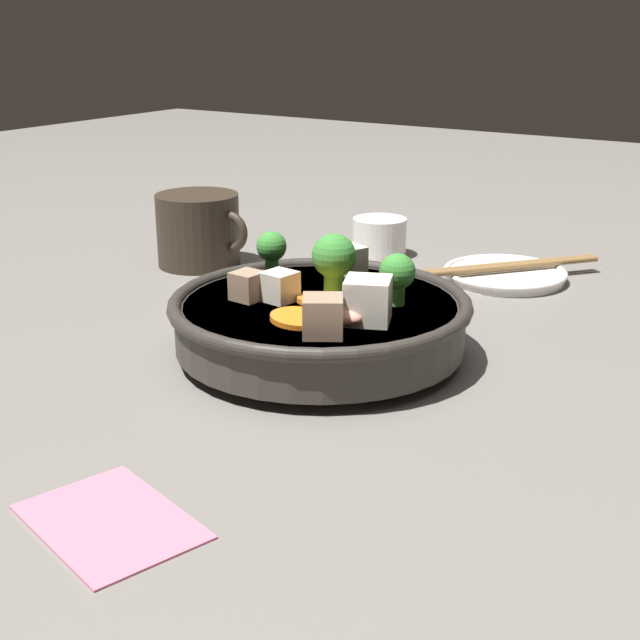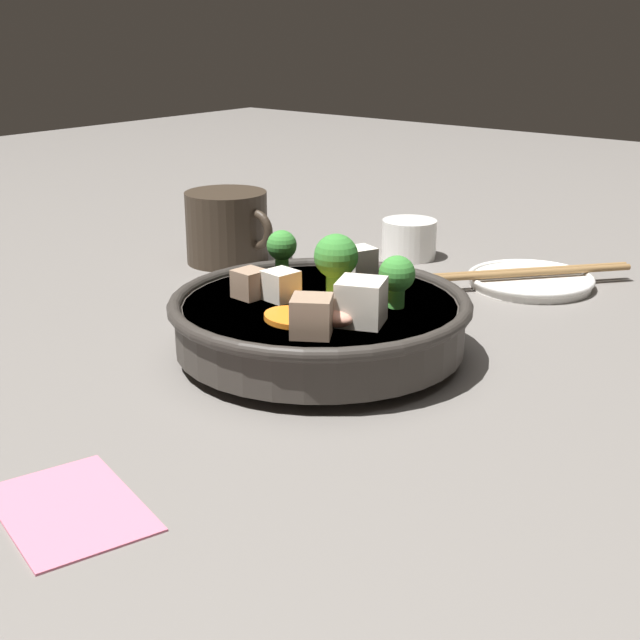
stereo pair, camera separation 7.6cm
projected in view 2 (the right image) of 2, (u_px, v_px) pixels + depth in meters
ground_plane at (320, 356)px, 0.77m from camera, size 3.00×3.00×0.00m
stirfry_bowl at (321, 317)px, 0.76m from camera, size 0.26×0.26×0.10m
side_saucer at (530, 280)px, 0.97m from camera, size 0.14×0.14×0.01m
tea_cup at (409, 239)px, 1.07m from camera, size 0.07×0.07×0.05m
dark_mug at (227, 227)px, 1.05m from camera, size 0.12×0.10×0.08m
napkin at (70, 508)px, 0.53m from camera, size 0.13×0.10×0.00m
chopsticks_pair at (531, 272)px, 0.96m from camera, size 0.16×0.19×0.01m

